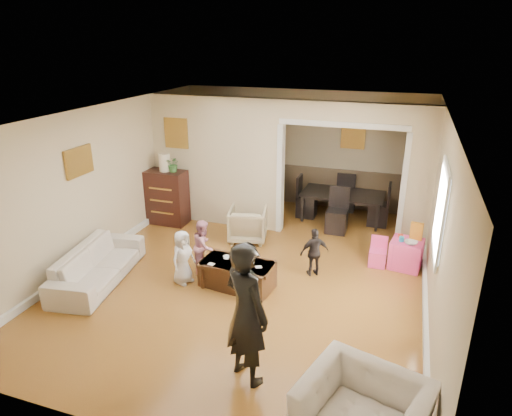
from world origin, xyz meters
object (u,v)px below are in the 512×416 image
(coffee_cup, at_px, (242,262))
(child_kneel_a, at_px, (183,257))
(table_lamp, at_px, (164,162))
(child_toddler, at_px, (315,252))
(coffee_table, at_px, (237,275))
(sofa, at_px, (98,265))
(child_kneel_b, at_px, (204,246))
(adult_person, at_px, (246,313))
(cyan_cup, at_px, (402,239))
(dresser, at_px, (167,197))
(dining_table, at_px, (342,207))
(armchair_back, at_px, (248,224))
(play_table, at_px, (406,254))

(coffee_cup, distance_m, child_kneel_a, 0.96)
(table_lamp, relative_size, child_toddler, 0.44)
(coffee_table, relative_size, coffee_cup, 11.09)
(child_toddler, bearing_deg, sofa, -10.69)
(table_lamp, distance_m, child_kneel_b, 2.46)
(table_lamp, height_order, child_kneel_a, table_lamp)
(adult_person, bearing_deg, cyan_cup, -85.01)
(child_kneel_b, height_order, child_toddler, child_kneel_b)
(sofa, bearing_deg, dresser, -5.64)
(coffee_cup, distance_m, child_kneel_b, 0.87)
(dresser, relative_size, adult_person, 0.66)
(sofa, distance_m, dining_table, 5.01)
(dresser, bearing_deg, adult_person, -50.62)
(coffee_cup, distance_m, adult_person, 1.96)
(armchair_back, bearing_deg, dresser, -20.83)
(armchair_back, bearing_deg, coffee_table, 91.79)
(armchair_back, bearing_deg, sofa, 39.70)
(dresser, relative_size, coffee_table, 1.01)
(coffee_table, height_order, child_kneel_a, child_kneel_a)
(child_kneel_a, height_order, child_toddler, child_kneel_a)
(coffee_table, xyz_separation_m, play_table, (2.46, 1.52, 0.03))
(coffee_table, distance_m, cyan_cup, 2.80)
(table_lamp, bearing_deg, armchair_back, -8.37)
(coffee_table, relative_size, child_kneel_b, 1.23)
(dining_table, height_order, child_kneel_a, child_kneel_a)
(armchair_back, distance_m, adult_person, 3.77)
(adult_person, height_order, child_kneel_b, adult_person)
(coffee_cup, distance_m, cyan_cup, 2.72)
(coffee_cup, bearing_deg, cyan_cup, 33.87)
(armchair_back, distance_m, table_lamp, 2.13)
(table_lamp, distance_m, coffee_table, 3.22)
(dining_table, height_order, child_kneel_b, child_kneel_b)
(sofa, distance_m, coffee_table, 2.23)
(play_table, height_order, dining_table, dining_table)
(coffee_table, height_order, child_kneel_b, child_kneel_b)
(coffee_cup, relative_size, child_kneel_b, 0.11)
(armchair_back, distance_m, play_table, 2.89)
(dresser, height_order, dining_table, dresser)
(armchair_back, height_order, child_toddler, child_toddler)
(adult_person, bearing_deg, armchair_back, -40.45)
(dining_table, bearing_deg, sofa, -129.54)
(coffee_cup, relative_size, dining_table, 0.06)
(table_lamp, height_order, child_kneel_b, table_lamp)
(dining_table, bearing_deg, cyan_cup, -53.91)
(dining_table, relative_size, child_kneel_b, 1.88)
(sofa, xyz_separation_m, dresser, (-0.14, 2.50, 0.28))
(coffee_cup, bearing_deg, adult_person, -68.09)
(armchair_back, xyz_separation_m, adult_person, (1.25, -3.52, 0.53))
(table_lamp, height_order, adult_person, adult_person)
(sofa, xyz_separation_m, child_kneel_b, (1.46, 0.84, 0.17))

